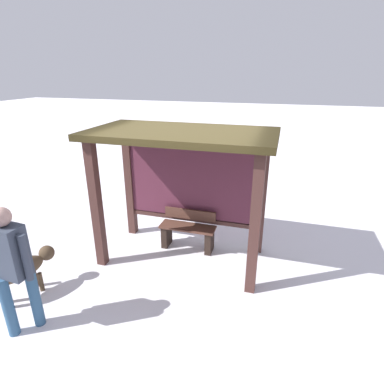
% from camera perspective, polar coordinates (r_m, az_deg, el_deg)
% --- Properties ---
extents(ground_plane, '(60.00, 60.00, 0.00)m').
position_cam_1_polar(ground_plane, '(6.04, -1.70, -11.66)').
color(ground_plane, white).
extents(bus_shelter, '(3.08, 1.64, 2.38)m').
position_cam_1_polar(bus_shelter, '(5.46, -1.29, 5.39)').
color(bus_shelter, '#412622').
rests_on(bus_shelter, ground).
extents(bench_left_inside, '(1.08, 0.38, 0.76)m').
position_cam_1_polar(bench_left_inside, '(6.14, -0.74, -7.31)').
color(bench_left_inside, '#503126').
rests_on(bench_left_inside, ground).
extents(person_walking, '(0.61, 0.40, 1.81)m').
position_cam_1_polar(person_walking, '(4.57, -30.04, -11.04)').
color(person_walking, '#363E4F').
rests_on(person_walking, ground).
extents(dog, '(0.54, 1.08, 0.67)m').
position_cam_1_polar(dog, '(5.53, -28.48, -12.21)').
color(dog, '#4C3A27').
rests_on(dog, ground).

